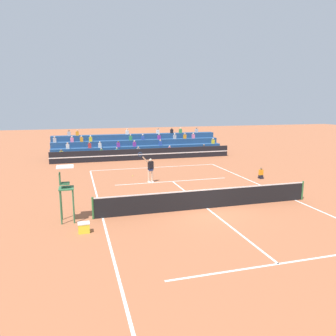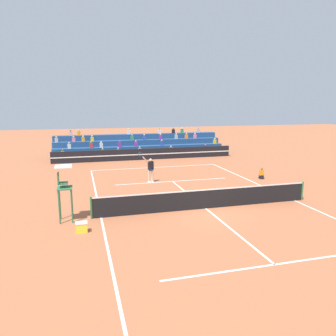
# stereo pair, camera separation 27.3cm
# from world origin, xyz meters

# --- Properties ---
(ground_plane) EXTENTS (120.00, 120.00, 0.00)m
(ground_plane) POSITION_xyz_m (0.00, 0.00, 0.00)
(ground_plane) COLOR #AD603D
(court_lines) EXTENTS (11.10, 23.90, 0.01)m
(court_lines) POSITION_xyz_m (0.00, 0.00, 0.00)
(court_lines) COLOR white
(court_lines) RESTS_ON ground
(tennis_net) EXTENTS (12.00, 0.10, 1.10)m
(tennis_net) POSITION_xyz_m (0.00, 0.00, 0.54)
(tennis_net) COLOR #2D6B38
(tennis_net) RESTS_ON ground
(sponsor_banner_wall) EXTENTS (18.00, 0.26, 1.10)m
(sponsor_banner_wall) POSITION_xyz_m (0.00, 16.14, 0.55)
(sponsor_banner_wall) COLOR black
(sponsor_banner_wall) RESTS_ON ground
(bleacher_stand) EXTENTS (18.01, 3.80, 2.83)m
(bleacher_stand) POSITION_xyz_m (-0.01, 19.31, 0.84)
(bleacher_stand) COLOR navy
(bleacher_stand) RESTS_ON ground
(umpire_chair) EXTENTS (0.76, 0.84, 2.67)m
(umpire_chair) POSITION_xyz_m (-7.16, -0.00, 1.72)
(umpire_chair) COLOR #337047
(umpire_chair) RESTS_ON ground
(ball_kid_courtside) EXTENTS (0.30, 0.36, 0.84)m
(ball_kid_courtside) POSITION_xyz_m (6.62, 5.50, 0.33)
(ball_kid_courtside) COLOR black
(ball_kid_courtside) RESTS_ON ground
(tennis_player) EXTENTS (1.26, 0.52, 2.31)m
(tennis_player) POSITION_xyz_m (-1.60, 6.58, 0.98)
(tennis_player) COLOR beige
(tennis_player) RESTS_ON ground
(tennis_ball) EXTENTS (0.07, 0.07, 0.07)m
(tennis_ball) POSITION_xyz_m (-2.46, 8.87, 0.03)
(tennis_ball) COLOR #C6DB33
(tennis_ball) RESTS_ON ground
(equipment_cooler) EXTENTS (0.50, 0.38, 0.45)m
(equipment_cooler) POSITION_xyz_m (-6.44, -1.62, 0.23)
(equipment_cooler) COLOR yellow
(equipment_cooler) RESTS_ON ground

